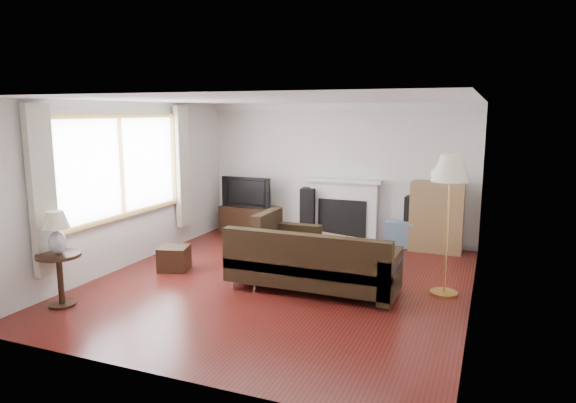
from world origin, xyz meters
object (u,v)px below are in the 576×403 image
at_px(floor_lamp, 447,226).
at_px(tv_stand, 249,220).
at_px(coffee_table, 338,251).
at_px(sectional_sofa, 313,261).
at_px(side_table, 60,280).
at_px(bookshelf, 437,217).

bearing_deg(floor_lamp, tv_stand, 151.46).
relative_size(coffee_table, floor_lamp, 0.55).
xyz_separation_m(coffee_table, floor_lamp, (1.68, -0.83, 0.72)).
distance_m(sectional_sofa, coffee_table, 1.32).
distance_m(tv_stand, side_table, 4.28).
relative_size(tv_stand, floor_lamp, 0.60).
bearing_deg(side_table, sectional_sofa, 32.36).
distance_m(sectional_sofa, side_table, 3.15).
height_order(bookshelf, sectional_sofa, bookshelf).
height_order(tv_stand, floor_lamp, floor_lamp).
relative_size(sectional_sofa, side_table, 3.68).
bearing_deg(tv_stand, coffee_table, -30.23).
bearing_deg(bookshelf, side_table, -132.70).
bearing_deg(bookshelf, tv_stand, -179.37).
distance_m(sectional_sofa, floor_lamp, 1.79).
xyz_separation_m(tv_stand, floor_lamp, (3.85, -2.09, 0.64)).
height_order(sectional_sofa, coffee_table, sectional_sofa).
bearing_deg(side_table, bookshelf, 47.30).
bearing_deg(side_table, floor_lamp, 26.68).
bearing_deg(sectional_sofa, tv_stand, 130.59).
relative_size(tv_stand, bookshelf, 0.91).
bearing_deg(coffee_table, tv_stand, 165.09).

